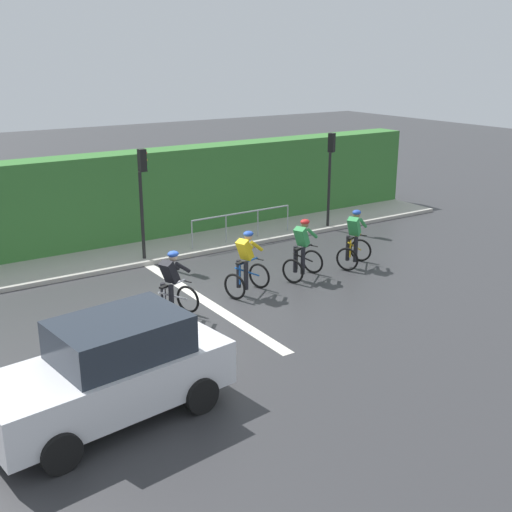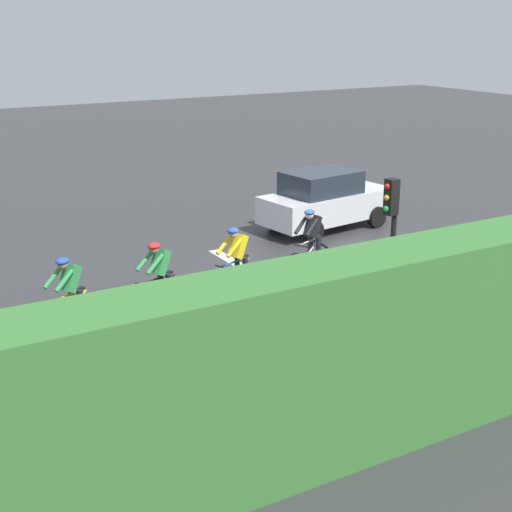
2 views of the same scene
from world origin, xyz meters
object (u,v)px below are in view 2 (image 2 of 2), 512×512
at_px(cyclist_mid, 236,264).
at_px(cyclist_fourth, 311,243).
at_px(cyclist_lead, 69,298).
at_px(car_white, 325,200).
at_px(cyclist_second, 159,281).
at_px(pedestrian_railing_kerbside, 224,358).
at_px(traffic_light_near_crossing, 391,240).

bearing_deg(cyclist_mid, cyclist_fourth, -78.01).
bearing_deg(cyclist_lead, car_white, -66.32).
relative_size(cyclist_second, pedestrian_railing_kerbside, 0.44).
height_order(cyclist_second, car_white, car_white).
height_order(cyclist_mid, cyclist_fourth, same).
height_order(cyclist_fourth, car_white, car_white).
bearing_deg(cyclist_fourth, pedestrian_railing_kerbside, 133.60).
xyz_separation_m(cyclist_second, cyclist_fourth, (0.66, -4.26, 0.00)).
relative_size(cyclist_second, cyclist_fourth, 1.00).
xyz_separation_m(cyclist_fourth, traffic_light_near_crossing, (-4.39, 1.29, 1.43)).
bearing_deg(cyclist_second, traffic_light_near_crossing, -141.38).
relative_size(cyclist_fourth, pedestrian_railing_kerbside, 0.44).
distance_m(cyclist_mid, pedestrian_railing_kerbside, 4.69).
bearing_deg(cyclist_mid, cyclist_lead, 92.93).
xyz_separation_m(cyclist_second, traffic_light_near_crossing, (-3.72, -2.97, 1.43)).
height_order(cyclist_mid, pedestrian_railing_kerbside, cyclist_mid).
distance_m(cyclist_second, pedestrian_railing_kerbside, 3.89).
xyz_separation_m(cyclist_lead, cyclist_second, (0.03, -1.89, 0.00)).
bearing_deg(car_white, traffic_light_near_crossing, 152.37).
height_order(cyclist_second, pedestrian_railing_kerbside, cyclist_second).
height_order(cyclist_lead, cyclist_mid, same).
bearing_deg(car_white, cyclist_mid, 126.26).
height_order(car_white, traffic_light_near_crossing, traffic_light_near_crossing).
xyz_separation_m(cyclist_lead, car_white, (3.87, -8.83, 0.08)).
height_order(car_white, pedestrian_railing_kerbside, car_white).
bearing_deg(pedestrian_railing_kerbside, cyclist_mid, -30.91).
bearing_deg(cyclist_mid, pedestrian_railing_kerbside, 149.09).
bearing_deg(cyclist_mid, cyclist_second, 94.92).
distance_m(cyclist_lead, pedestrian_railing_kerbside, 4.08).
height_order(cyclist_second, cyclist_mid, same).
bearing_deg(cyclist_fourth, cyclist_second, 98.83).
height_order(traffic_light_near_crossing, pedestrian_railing_kerbside, traffic_light_near_crossing).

